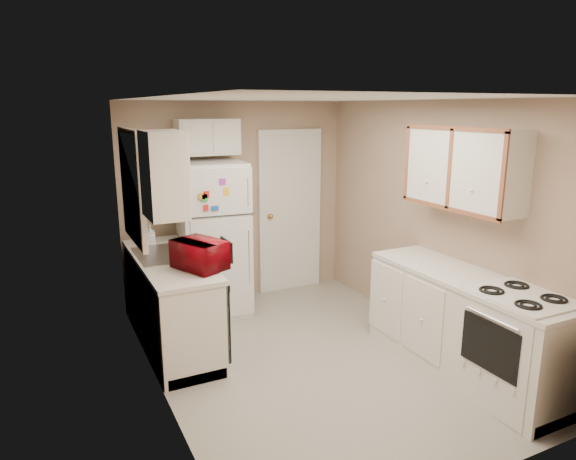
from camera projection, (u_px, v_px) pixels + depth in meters
name	position (u px, v px, depth m)	size (l,w,h in m)	color
floor	(311.00, 358.00, 4.88)	(3.80, 3.80, 0.00)	#ADA89F
ceiling	(314.00, 98.00, 4.32)	(3.80, 3.80, 0.00)	white
wall_left	(155.00, 256.00, 4.00)	(3.80, 3.80, 0.00)	tan
wall_right	(433.00, 221.00, 5.20)	(3.80, 3.80, 0.00)	tan
wall_back	(237.00, 202.00, 6.26)	(2.80, 2.80, 0.00)	tan
wall_front	(472.00, 309.00, 2.94)	(2.80, 2.80, 0.00)	tan
left_counter	(171.00, 301.00, 5.09)	(0.60, 1.80, 0.90)	silver
dishwasher	(218.00, 314.00, 4.68)	(0.03, 0.58, 0.72)	black
sink	(165.00, 258.00, 5.12)	(0.54, 0.74, 0.16)	gray
microwave	(200.00, 253.00, 4.62)	(0.27, 0.48, 0.32)	maroon
soap_bottle	(150.00, 236.00, 5.44)	(0.10, 0.10, 0.22)	silver
window_blinds	(133.00, 186.00, 4.84)	(0.10, 0.98, 1.08)	silver
upper_cabinet_left	(164.00, 175.00, 4.11)	(0.30, 0.45, 0.70)	silver
refrigerator	(213.00, 238.00, 5.83)	(0.72, 0.70, 1.75)	silver
cabinet_over_fridge	(207.00, 137.00, 5.77)	(0.70, 0.30, 0.40)	silver
interior_door	(290.00, 212.00, 6.56)	(0.86, 0.06, 2.08)	silver
right_counter	(464.00, 325.00, 4.55)	(0.60, 2.00, 0.90)	silver
stove	(516.00, 351.00, 4.07)	(0.59, 0.73, 0.88)	silver
upper_cabinet_right	(464.00, 168.00, 4.56)	(0.30, 1.20, 0.70)	silver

